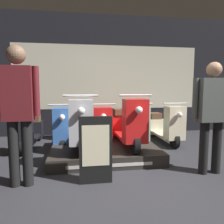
{
  "coord_description": "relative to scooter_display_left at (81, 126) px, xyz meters",
  "views": [
    {
      "loc": [
        -0.85,
        -2.56,
        1.27
      ],
      "look_at": [
        -0.15,
        1.83,
        0.77
      ],
      "focal_mm": 35.0,
      "sensor_mm": 36.0,
      "label": 1
    }
  ],
  "objects": [
    {
      "name": "ground_plane",
      "position": [
        0.8,
        -1.34,
        -0.59
      ],
      "size": [
        30.0,
        30.0,
        0.0
      ],
      "primitive_type": "plane",
      "color": "#2D2D33"
    },
    {
      "name": "shop_wall_back",
      "position": [
        0.8,
        2.08,
        1.01
      ],
      "size": [
        9.06,
        0.09,
        3.2
      ],
      "color": "black",
      "rests_on": "ground_plane"
    },
    {
      "name": "display_platform",
      "position": [
        0.43,
        0.04,
        -0.48
      ],
      "size": [
        1.9,
        1.57,
        0.21
      ],
      "color": "#2D2823",
      "rests_on": "ground_plane"
    },
    {
      "name": "scooter_display_left",
      "position": [
        0.0,
        0.0,
        0.0
      ],
      "size": [
        0.52,
        1.67,
        0.96
      ],
      "color": "black",
      "rests_on": "display_platform"
    },
    {
      "name": "scooter_display_right",
      "position": [
        0.86,
        0.0,
        0.0
      ],
      "size": [
        0.52,
        1.67,
        0.96
      ],
      "color": "black",
      "rests_on": "display_platform"
    },
    {
      "name": "scooter_backrow_0",
      "position": [
        -1.09,
        0.9,
        -0.21
      ],
      "size": [
        0.52,
        1.67,
        0.96
      ],
      "color": "black",
      "rests_on": "ground_plane"
    },
    {
      "name": "scooter_backrow_1",
      "position": [
        -0.33,
        0.9,
        -0.21
      ],
      "size": [
        0.52,
        1.67,
        0.96
      ],
      "color": "black",
      "rests_on": "ground_plane"
    },
    {
      "name": "scooter_backrow_2",
      "position": [
        0.43,
        0.9,
        -0.21
      ],
      "size": [
        0.52,
        1.67,
        0.96
      ],
      "color": "black",
      "rests_on": "ground_plane"
    },
    {
      "name": "scooter_backrow_3",
      "position": [
        1.19,
        0.9,
        -0.21
      ],
      "size": [
        0.52,
        1.67,
        0.96
      ],
      "color": "black",
      "rests_on": "ground_plane"
    },
    {
      "name": "scooter_backrow_4",
      "position": [
        1.95,
        0.9,
        -0.21
      ],
      "size": [
        0.52,
        1.67,
        0.96
      ],
      "color": "black",
      "rests_on": "ground_plane"
    },
    {
      "name": "person_left_browsing",
      "position": [
        -0.78,
        -1.03,
        0.45
      ],
      "size": [
        0.53,
        0.23,
        1.79
      ],
      "color": "black",
      "rests_on": "ground_plane"
    },
    {
      "name": "person_right_browsing",
      "position": [
        1.88,
        -1.03,
        0.39
      ],
      "size": [
        0.62,
        0.26,
        1.63
      ],
      "color": "black",
      "rests_on": "ground_plane"
    },
    {
      "name": "price_sign_board",
      "position": [
        0.18,
        -1.12,
        -0.13
      ],
      "size": [
        0.43,
        0.04,
        0.9
      ],
      "color": "black",
      "rests_on": "ground_plane"
    }
  ]
}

